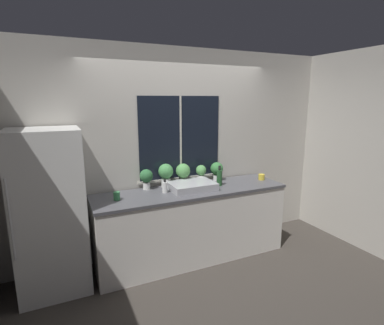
{
  "coord_description": "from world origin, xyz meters",
  "views": [
    {
      "loc": [
        -1.52,
        -2.98,
        2.05
      ],
      "look_at": [
        0.0,
        0.32,
        1.28
      ],
      "focal_mm": 28.0,
      "sensor_mm": 36.0,
      "label": 1
    }
  ],
  "objects_px": {
    "potted_plant_center": "(183,172)",
    "potted_plant_far_right": "(217,170)",
    "mug_yellow": "(262,177)",
    "potted_plant_right": "(201,173)",
    "soap_bottle": "(165,187)",
    "sink": "(192,186)",
    "refrigerator": "(50,212)",
    "mug_green": "(117,196)",
    "potted_plant_far_left": "(146,177)",
    "potted_plant_left": "(166,173)",
    "bottle_tall": "(219,177)"
  },
  "relations": [
    {
      "from": "refrigerator",
      "to": "sink",
      "type": "relative_size",
      "value": 3.13
    },
    {
      "from": "soap_bottle",
      "to": "mug_green",
      "type": "relative_size",
      "value": 1.8
    },
    {
      "from": "potted_plant_left",
      "to": "bottle_tall",
      "type": "xyz_separation_m",
      "value": [
        0.66,
        -0.24,
        -0.07
      ]
    },
    {
      "from": "mug_green",
      "to": "potted_plant_far_left",
      "type": "bearing_deg",
      "value": 31.5
    },
    {
      "from": "potted_plant_left",
      "to": "sink",
      "type": "bearing_deg",
      "value": -42.39
    },
    {
      "from": "mug_yellow",
      "to": "potted_plant_right",
      "type": "bearing_deg",
      "value": 164.14
    },
    {
      "from": "refrigerator",
      "to": "potted_plant_left",
      "type": "distance_m",
      "value": 1.42
    },
    {
      "from": "soap_bottle",
      "to": "mug_yellow",
      "type": "height_order",
      "value": "soap_bottle"
    },
    {
      "from": "potted_plant_center",
      "to": "potted_plant_right",
      "type": "height_order",
      "value": "potted_plant_center"
    },
    {
      "from": "potted_plant_right",
      "to": "mug_yellow",
      "type": "distance_m",
      "value": 0.88
    },
    {
      "from": "potted_plant_far_left",
      "to": "potted_plant_left",
      "type": "height_order",
      "value": "potted_plant_left"
    },
    {
      "from": "soap_bottle",
      "to": "mug_green",
      "type": "xyz_separation_m",
      "value": [
        -0.59,
        -0.03,
        -0.02
      ]
    },
    {
      "from": "potted_plant_center",
      "to": "sink",
      "type": "bearing_deg",
      "value": -85.48
    },
    {
      "from": "refrigerator",
      "to": "bottle_tall",
      "type": "height_order",
      "value": "refrigerator"
    },
    {
      "from": "potted_plant_center",
      "to": "mug_yellow",
      "type": "bearing_deg",
      "value": -12.17
    },
    {
      "from": "potted_plant_right",
      "to": "bottle_tall",
      "type": "bearing_deg",
      "value": -57.98
    },
    {
      "from": "sink",
      "to": "bottle_tall",
      "type": "distance_m",
      "value": 0.4
    },
    {
      "from": "potted_plant_right",
      "to": "mug_yellow",
      "type": "height_order",
      "value": "potted_plant_right"
    },
    {
      "from": "potted_plant_left",
      "to": "soap_bottle",
      "type": "height_order",
      "value": "potted_plant_left"
    },
    {
      "from": "sink",
      "to": "soap_bottle",
      "type": "distance_m",
      "value": 0.36
    },
    {
      "from": "soap_bottle",
      "to": "bottle_tall",
      "type": "xyz_separation_m",
      "value": [
        0.76,
        -0.01,
        0.04
      ]
    },
    {
      "from": "potted_plant_far_left",
      "to": "potted_plant_left",
      "type": "relative_size",
      "value": 0.85
    },
    {
      "from": "potted_plant_center",
      "to": "potted_plant_right",
      "type": "relative_size",
      "value": 1.18
    },
    {
      "from": "potted_plant_far_left",
      "to": "potted_plant_left",
      "type": "bearing_deg",
      "value": 0.0
    },
    {
      "from": "bottle_tall",
      "to": "mug_green",
      "type": "xyz_separation_m",
      "value": [
        -1.35,
        -0.02,
        -0.06
      ]
    },
    {
      "from": "potted_plant_far_left",
      "to": "bottle_tall",
      "type": "bearing_deg",
      "value": -14.64
    },
    {
      "from": "potted_plant_center",
      "to": "mug_green",
      "type": "height_order",
      "value": "potted_plant_center"
    },
    {
      "from": "sink",
      "to": "potted_plant_right",
      "type": "height_order",
      "value": "sink"
    },
    {
      "from": "mug_green",
      "to": "mug_yellow",
      "type": "xyz_separation_m",
      "value": [
        2.04,
        0.02,
        -0.01
      ]
    },
    {
      "from": "potted_plant_center",
      "to": "potted_plant_far_right",
      "type": "height_order",
      "value": "potted_plant_center"
    },
    {
      "from": "potted_plant_far_left",
      "to": "potted_plant_center",
      "type": "xyz_separation_m",
      "value": [
        0.5,
        0.0,
        0.02
      ]
    },
    {
      "from": "sink",
      "to": "potted_plant_far_left",
      "type": "bearing_deg",
      "value": 155.41
    },
    {
      "from": "potted_plant_left",
      "to": "potted_plant_center",
      "type": "relative_size",
      "value": 1.07
    },
    {
      "from": "refrigerator",
      "to": "potted_plant_center",
      "type": "bearing_deg",
      "value": 7.98
    },
    {
      "from": "potted_plant_far_right",
      "to": "mug_yellow",
      "type": "relative_size",
      "value": 2.96
    },
    {
      "from": "mug_yellow",
      "to": "sink",
      "type": "bearing_deg",
      "value": -179.98
    },
    {
      "from": "refrigerator",
      "to": "soap_bottle",
      "type": "distance_m",
      "value": 1.29
    },
    {
      "from": "potted_plant_left",
      "to": "mug_yellow",
      "type": "xyz_separation_m",
      "value": [
        1.35,
        -0.24,
        -0.14
      ]
    },
    {
      "from": "sink",
      "to": "refrigerator",
      "type": "bearing_deg",
      "value": 179.59
    },
    {
      "from": "potted_plant_right",
      "to": "potted_plant_far_right",
      "type": "height_order",
      "value": "potted_plant_far_right"
    },
    {
      "from": "sink",
      "to": "potted_plant_far_left",
      "type": "xyz_separation_m",
      "value": [
        -0.52,
        0.24,
        0.11
      ]
    },
    {
      "from": "refrigerator",
      "to": "potted_plant_center",
      "type": "distance_m",
      "value": 1.65
    },
    {
      "from": "sink",
      "to": "potted_plant_right",
      "type": "xyz_separation_m",
      "value": [
        0.25,
        0.24,
        0.09
      ]
    },
    {
      "from": "refrigerator",
      "to": "potted_plant_left",
      "type": "height_order",
      "value": "refrigerator"
    },
    {
      "from": "potted_plant_far_right",
      "to": "mug_yellow",
      "type": "xyz_separation_m",
      "value": [
        0.59,
        -0.24,
        -0.12
      ]
    },
    {
      "from": "refrigerator",
      "to": "potted_plant_far_right",
      "type": "relative_size",
      "value": 6.77
    },
    {
      "from": "sink",
      "to": "potted_plant_left",
      "type": "height_order",
      "value": "potted_plant_left"
    },
    {
      "from": "potted_plant_left",
      "to": "mug_green",
      "type": "relative_size",
      "value": 3.21
    },
    {
      "from": "sink",
      "to": "bottle_tall",
      "type": "height_order",
      "value": "sink"
    },
    {
      "from": "potted_plant_left",
      "to": "potted_plant_right",
      "type": "xyz_separation_m",
      "value": [
        0.51,
        0.0,
        -0.04
      ]
    }
  ]
}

